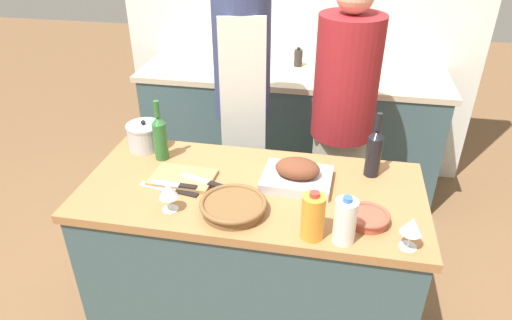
% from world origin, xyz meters
% --- Properties ---
extents(kitchen_island, '(1.51, 0.70, 0.91)m').
position_xyz_m(kitchen_island, '(0.00, 0.00, 0.45)').
color(kitchen_island, '#3D565B').
rests_on(kitchen_island, ground_plane).
extents(back_counter, '(2.19, 0.60, 0.92)m').
position_xyz_m(back_counter, '(0.00, 1.46, 0.46)').
color(back_counter, '#3D565B').
rests_on(back_counter, ground_plane).
extents(back_wall, '(2.69, 0.10, 2.55)m').
position_xyz_m(back_wall, '(0.00, 1.81, 1.27)').
color(back_wall, silver).
rests_on(back_wall, ground_plane).
extents(roasting_pan, '(0.31, 0.25, 0.12)m').
position_xyz_m(roasting_pan, '(0.19, 0.07, 0.95)').
color(roasting_pan, '#BCBCC1').
rests_on(roasting_pan, kitchen_island).
extents(wicker_basket, '(0.28, 0.28, 0.05)m').
position_xyz_m(wicker_basket, '(-0.04, -0.19, 0.94)').
color(wicker_basket, brown).
rests_on(wicker_basket, kitchen_island).
extents(cutting_board, '(0.29, 0.20, 0.02)m').
position_xyz_m(cutting_board, '(-0.32, 0.01, 0.92)').
color(cutting_board, '#AD7F51').
rests_on(cutting_board, kitchen_island).
extents(stock_pot, '(0.18, 0.18, 0.15)m').
position_xyz_m(stock_pot, '(-0.60, 0.26, 0.97)').
color(stock_pot, '#B7B7BC').
rests_on(stock_pot, kitchen_island).
extents(mixing_bowl, '(0.17, 0.17, 0.05)m').
position_xyz_m(mixing_bowl, '(0.50, -0.16, 0.93)').
color(mixing_bowl, '#A84C38').
rests_on(mixing_bowl, kitchen_island).
extents(juice_jug, '(0.09, 0.09, 0.20)m').
position_xyz_m(juice_jug, '(0.29, -0.28, 1.00)').
color(juice_jug, orange).
rests_on(juice_jug, kitchen_island).
extents(milk_jug, '(0.08, 0.08, 0.20)m').
position_xyz_m(milk_jug, '(0.40, -0.28, 1.00)').
color(milk_jug, white).
rests_on(milk_jug, kitchen_island).
extents(wine_bottle_green, '(0.07, 0.07, 0.31)m').
position_xyz_m(wine_bottle_green, '(0.52, 0.21, 1.03)').
color(wine_bottle_green, black).
rests_on(wine_bottle_green, kitchen_island).
extents(wine_bottle_dark, '(0.07, 0.07, 0.30)m').
position_xyz_m(wine_bottle_dark, '(-0.48, 0.17, 1.03)').
color(wine_bottle_dark, '#28662D').
rests_on(wine_bottle_dark, kitchen_island).
extents(wine_glass_left, '(0.08, 0.08, 0.13)m').
position_xyz_m(wine_glass_left, '(-0.30, -0.22, 1.00)').
color(wine_glass_left, silver).
rests_on(wine_glass_left, kitchen_island).
extents(wine_glass_right, '(0.08, 0.08, 0.13)m').
position_xyz_m(wine_glass_right, '(0.64, -0.27, 1.00)').
color(wine_glass_right, silver).
rests_on(wine_glass_right, kitchen_island).
extents(knife_chef, '(0.28, 0.08, 0.01)m').
position_xyz_m(knife_chef, '(-0.34, -0.09, 0.91)').
color(knife_chef, '#B7B7BC').
rests_on(knife_chef, kitchen_island).
extents(knife_paring, '(0.23, 0.10, 0.01)m').
position_xyz_m(knife_paring, '(-0.20, -0.02, 0.93)').
color(knife_paring, '#B7B7BC').
rests_on(knife_paring, cutting_board).
extents(knife_bread, '(0.21, 0.04, 0.01)m').
position_xyz_m(knife_bread, '(-0.32, -0.07, 0.93)').
color(knife_bread, '#B7B7BC').
rests_on(knife_bread, cutting_board).
extents(condiment_bottle_tall, '(0.06, 0.06, 0.14)m').
position_xyz_m(condiment_bottle_tall, '(0.22, 1.43, 0.98)').
color(condiment_bottle_tall, maroon).
rests_on(condiment_bottle_tall, back_counter).
extents(condiment_bottle_short, '(0.06, 0.06, 0.14)m').
position_xyz_m(condiment_bottle_short, '(0.03, 1.62, 0.98)').
color(condiment_bottle_short, '#332D28').
rests_on(condiment_bottle_short, back_counter).
extents(person_cook_aproned, '(0.32, 0.35, 1.81)m').
position_xyz_m(person_cook_aproned, '(-0.21, 0.80, 1.02)').
color(person_cook_aproned, beige).
rests_on(person_cook_aproned, ground_plane).
extents(person_cook_guest, '(0.35, 0.35, 1.69)m').
position_xyz_m(person_cook_guest, '(0.38, 0.78, 0.94)').
color(person_cook_guest, beige).
rests_on(person_cook_guest, ground_plane).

